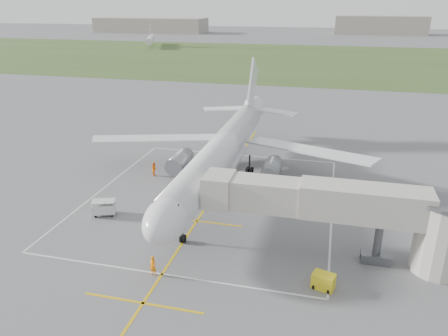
% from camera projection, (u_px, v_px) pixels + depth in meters
% --- Properties ---
extents(ground, '(700.00, 700.00, 0.00)m').
position_uv_depth(ground, '(220.00, 185.00, 55.82)').
color(ground, '#59595C').
rests_on(ground, ground).
extents(grass_strip, '(700.00, 120.00, 0.02)m').
position_uv_depth(grass_strip, '(303.00, 59.00, 173.40)').
color(grass_strip, '#3B4D22').
rests_on(grass_strip, ground).
extents(apron_markings, '(28.20, 60.00, 0.01)m').
position_uv_depth(apron_markings, '(208.00, 204.00, 50.56)').
color(apron_markings, gold).
rests_on(apron_markings, ground).
extents(airliner, '(38.93, 46.75, 13.52)m').
position_uv_depth(airliner, '(222.00, 151.00, 54.92)').
color(airliner, silver).
rests_on(airliner, ground).
extents(jet_bridge, '(23.40, 5.00, 7.20)m').
position_uv_depth(jet_bridge, '(354.00, 212.00, 38.31)').
color(jet_bridge, '#A8A397').
rests_on(jet_bridge, ground).
extents(gpu_unit, '(2.03, 1.66, 1.33)m').
position_uv_depth(gpu_unit, '(323.00, 281.00, 35.68)').
color(gpu_unit, yellow).
rests_on(gpu_unit, ground).
extents(baggage_cart, '(2.81, 2.21, 1.71)m').
position_uv_depth(baggage_cart, '(104.00, 208.00, 47.82)').
color(baggage_cart, silver).
rests_on(baggage_cart, ground).
extents(ramp_worker_nose, '(0.73, 0.55, 1.80)m').
position_uv_depth(ramp_worker_nose, '(153.00, 266.00, 37.30)').
color(ramp_worker_nose, orange).
rests_on(ramp_worker_nose, ground).
extents(ramp_worker_wing, '(1.11, 1.14, 1.85)m').
position_uv_depth(ramp_worker_wing, '(154.00, 169.00, 58.64)').
color(ramp_worker_wing, orange).
rests_on(ramp_worker_wing, ground).
extents(distant_hangars, '(345.00, 49.00, 12.00)m').
position_uv_depth(distant_hangars, '(295.00, 26.00, 297.51)').
color(distant_hangars, gray).
rests_on(distant_hangars, ground).
extents(distant_aircraft, '(170.42, 31.91, 8.85)m').
position_uv_depth(distant_aircraft, '(301.00, 42.00, 205.58)').
color(distant_aircraft, silver).
rests_on(distant_aircraft, ground).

